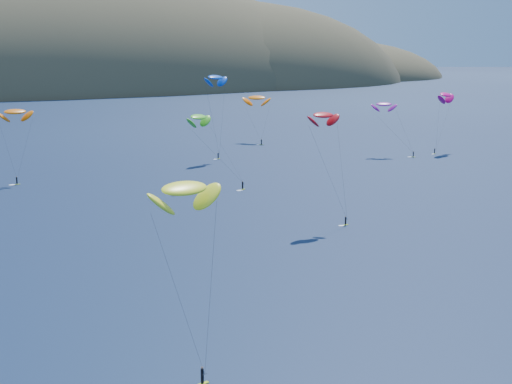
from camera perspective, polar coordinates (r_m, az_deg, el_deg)
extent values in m
ellipsoid|color=#3D3526|center=(597.26, -17.14, 6.88)|extent=(600.00, 300.00, 210.00)
ellipsoid|color=#3D3526|center=(619.80, -1.96, 7.86)|extent=(320.00, 220.00, 156.00)
ellipsoid|color=#3D3526|center=(709.08, 5.83, 8.67)|extent=(240.00, 180.00, 84.00)
cube|color=#A4C515|center=(185.84, -18.57, 0.58)|extent=(1.58, 0.67, 0.08)
cylinder|color=black|center=(185.66, -18.59, 0.87)|extent=(0.36, 0.36, 1.63)
sphere|color=#8C6047|center=(185.49, -18.61, 1.16)|extent=(0.27, 0.27, 0.27)
ellipsoid|color=#EF6304|center=(188.13, -18.72, 6.11)|extent=(8.85, 5.12, 4.66)
cube|color=#A4C515|center=(76.28, -4.31, -15.06)|extent=(1.49, 0.78, 0.08)
cylinder|color=black|center=(75.87, -4.32, -14.45)|extent=(0.34, 0.34, 1.53)
sphere|color=#8C6047|center=(75.48, -4.33, -13.85)|extent=(0.26, 0.26, 0.26)
ellipsoid|color=#FCFF25|center=(78.34, -5.75, 0.30)|extent=(9.58, 6.31, 4.92)
cube|color=#A4C515|center=(170.02, -1.08, 0.20)|extent=(1.56, 1.26, 0.09)
cylinder|color=black|center=(169.82, -1.08, 0.52)|extent=(0.37, 0.37, 1.68)
sphere|color=#8C6047|center=(169.63, -1.08, 0.85)|extent=(0.28, 0.28, 0.28)
ellipsoid|color=#46C120|center=(175.24, -4.63, 6.01)|extent=(9.11, 7.93, 4.67)
cube|color=#A4C515|center=(215.19, -3.05, 2.67)|extent=(1.48, 1.09, 0.08)
cylinder|color=black|center=(215.04, -3.05, 2.91)|extent=(0.34, 0.34, 1.57)
sphere|color=#8C6047|center=(214.90, -3.05, 3.15)|extent=(0.26, 0.26, 0.26)
ellipsoid|color=#0039B4|center=(214.70, -3.27, 9.16)|extent=(10.14, 8.28, 5.14)
cube|color=#A4C515|center=(223.53, 12.46, 2.75)|extent=(1.42, 1.00, 0.08)
cylinder|color=black|center=(223.40, 12.47, 2.97)|extent=(0.33, 0.33, 1.49)
sphere|color=#8C6047|center=(223.27, 12.48, 3.19)|extent=(0.25, 0.25, 0.25)
ellipsoid|color=#951491|center=(225.85, 10.20, 6.93)|extent=(8.33, 6.62, 4.22)
cube|color=#A4C515|center=(231.70, 14.09, 2.99)|extent=(1.35, 0.97, 0.07)
cylinder|color=black|center=(231.58, 14.10, 3.19)|extent=(0.31, 0.31, 1.42)
sphere|color=#8C6047|center=(231.46, 14.11, 3.40)|extent=(0.24, 0.24, 0.24)
ellipsoid|color=#D5006F|center=(237.18, 14.94, 7.54)|extent=(10.30, 8.30, 5.22)
cube|color=#A4C515|center=(138.41, 7.17, -2.63)|extent=(1.38, 0.62, 0.07)
cylinder|color=black|center=(138.20, 7.18, -2.29)|extent=(0.31, 0.31, 1.42)
sphere|color=#8C6047|center=(138.00, 7.19, -1.96)|extent=(0.24, 0.24, 0.24)
ellipsoid|color=#B60911|center=(136.68, 5.40, 6.16)|extent=(7.59, 4.53, 3.97)
cube|color=#A4C515|center=(244.32, 0.44, 3.80)|extent=(1.49, 1.33, 0.09)
cylinder|color=black|center=(244.19, 0.44, 4.03)|extent=(0.36, 0.36, 1.66)
sphere|color=#8C6047|center=(244.06, 0.44, 4.25)|extent=(0.28, 0.28, 0.28)
ellipsoid|color=#FE6A05|center=(253.31, 0.06, 7.56)|extent=(10.33, 9.61, 5.40)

